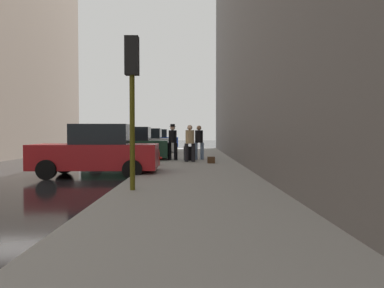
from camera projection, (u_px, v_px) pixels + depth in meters
The scene contains 13 objects.
ground_plane at pixel (19, 177), 12.80m from camera, with size 120.00×120.00×0.00m, color black.
sidewalk at pixel (194, 174), 12.81m from camera, with size 4.00×40.00×0.15m, color gray.
parked_red_hatchback at pixel (97, 152), 12.84m from camera, with size 4.25×2.15×1.79m.
parked_dark_green_sedan at pixel (127, 146), 18.99m from camera, with size 4.24×2.13×1.79m.
parked_silver_sedan at pixel (144, 142), 25.83m from camera, with size 4.21×2.07×1.79m.
parked_blue_sedan at pixel (154, 140), 32.32m from camera, with size 4.24×2.14×1.79m.
fire_hydrant at pixel (156, 157), 15.53m from camera, with size 0.42×0.22×0.70m.
traffic_light at pixel (131, 79), 8.75m from camera, with size 0.32×0.32×3.60m.
pedestrian_in_jeans at pixel (198, 141), 18.83m from camera, with size 0.52×0.46×1.71m.
pedestrian_in_tan_coat at pixel (189, 141), 17.32m from camera, with size 0.51×0.43×1.71m.
pedestrian_with_fedora at pixel (172, 140), 18.47m from camera, with size 0.53×0.50×1.78m.
rolling_suitcase at pixel (187, 153), 18.23m from camera, with size 0.43×0.60×1.04m.
duffel_bag at pixel (210, 160), 16.64m from camera, with size 0.32×0.44×0.28m.
Camera 1 is at (5.91, -12.77, 1.50)m, focal length 35.00 mm.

